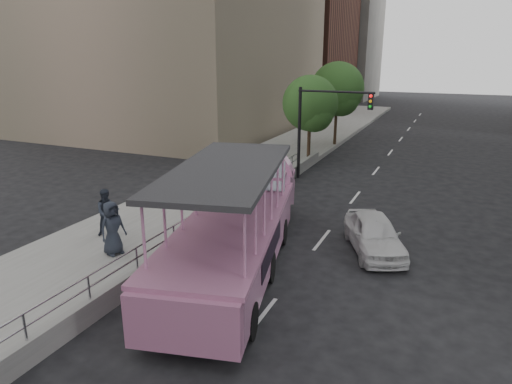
% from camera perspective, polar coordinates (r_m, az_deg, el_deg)
% --- Properties ---
extents(ground, '(160.00, 160.00, 0.00)m').
position_cam_1_polar(ground, '(14.93, 0.13, -10.85)').
color(ground, black).
extents(sidewalk, '(5.50, 80.00, 0.30)m').
position_cam_1_polar(sidewalk, '(25.63, -2.59, 1.49)').
color(sidewalk, '#A1A19C').
rests_on(sidewalk, ground).
extents(kerb_wall, '(0.24, 30.00, 0.36)m').
position_cam_1_polar(kerb_wall, '(17.66, -6.54, -4.72)').
color(kerb_wall, '#9C9C97').
rests_on(kerb_wall, sidewalk).
extents(guardrail, '(0.07, 22.00, 0.71)m').
position_cam_1_polar(guardrail, '(17.43, -6.61, -2.69)').
color(guardrail, '#BDBDC2').
rests_on(guardrail, kerb_wall).
extents(duck_boat, '(5.21, 11.69, 3.78)m').
position_cam_1_polar(duck_boat, '(15.60, -2.09, -3.95)').
color(duck_boat, black).
rests_on(duck_boat, ground).
extents(car, '(3.16, 4.34, 1.37)m').
position_cam_1_polar(car, '(17.16, 14.56, -5.08)').
color(car, silver).
rests_on(car, ground).
extents(pedestrian_mid, '(1.08, 1.11, 1.81)m').
position_cam_1_polar(pedestrian_mid, '(18.19, -18.07, -2.39)').
color(pedestrian_mid, '#272E3A').
rests_on(pedestrian_mid, sidewalk).
extents(pedestrian_far, '(0.85, 1.06, 1.90)m').
position_cam_1_polar(pedestrian_far, '(16.37, -17.51, -4.32)').
color(pedestrian_far, '#272E3A').
rests_on(pedestrian_far, sidewalk).
extents(parking_sign, '(0.21, 0.55, 2.58)m').
position_cam_1_polar(parking_sign, '(21.51, 1.68, 2.58)').
color(parking_sign, black).
rests_on(parking_sign, ground).
extents(traffic_signal, '(4.20, 0.32, 5.20)m').
position_cam_1_polar(traffic_signal, '(25.81, 8.02, 9.04)').
color(traffic_signal, black).
rests_on(traffic_signal, ground).
extents(street_tree_near, '(3.52, 3.52, 5.72)m').
position_cam_1_polar(street_tree_near, '(29.48, 6.92, 10.67)').
color(street_tree_near, '#362618').
rests_on(street_tree_near, ground).
extents(street_tree_far, '(3.97, 3.97, 6.45)m').
position_cam_1_polar(street_tree_far, '(35.15, 10.25, 12.31)').
color(street_tree_far, '#362618').
rests_on(street_tree_far, ground).
extents(midrise_brick, '(18.00, 16.00, 26.00)m').
position_cam_1_polar(midrise_brick, '(64.75, 2.96, 22.22)').
color(midrise_brick, brown).
rests_on(midrise_brick, ground).
extents(midrise_stone_b, '(16.00, 14.00, 20.00)m').
position_cam_1_polar(midrise_stone_b, '(79.08, 8.78, 18.91)').
color(midrise_stone_b, gray).
rests_on(midrise_stone_b, ground).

